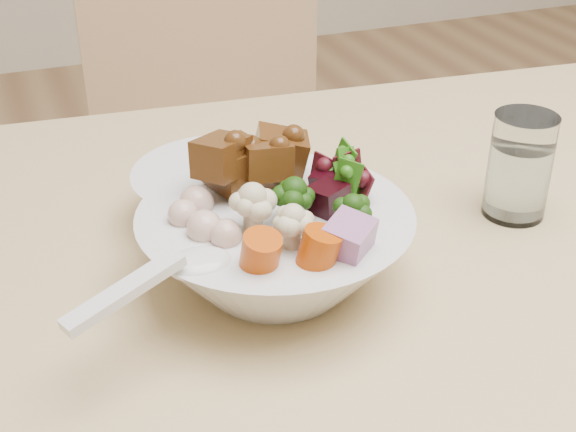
{
  "coord_description": "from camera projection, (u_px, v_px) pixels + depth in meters",
  "views": [
    {
      "loc": [
        -0.68,
        -0.39,
        1.17
      ],
      "look_at": [
        -0.47,
        0.17,
        0.82
      ],
      "focal_mm": 50.0,
      "sensor_mm": 36.0,
      "label": 1
    }
  ],
  "objects": [
    {
      "name": "soup_spoon",
      "position": [
        181.0,
        270.0,
        0.61
      ],
      "size": [
        0.14,
        0.08,
        0.03
      ],
      "rotation": [
        0.0,
        0.0,
        0.39
      ],
      "color": "silver",
      "rests_on": "food_bowl"
    },
    {
      "name": "side_bowl",
      "position": [
        221.0,
        197.0,
        0.79
      ],
      "size": [
        0.17,
        0.17,
        0.06
      ],
      "primitive_type": null,
      "color": "silver",
      "rests_on": "dining_table"
    },
    {
      "name": "water_glass",
      "position": [
        519.0,
        170.0,
        0.8
      ],
      "size": [
        0.06,
        0.06,
        0.11
      ],
      "color": "silver",
      "rests_on": "dining_table"
    },
    {
      "name": "chair_far",
      "position": [
        220.0,
        168.0,
        1.43
      ],
      "size": [
        0.46,
        0.46,
        0.92
      ],
      "rotation": [
        0.0,
        0.0,
        -0.08
      ],
      "color": "tan",
      "rests_on": "ground"
    },
    {
      "name": "food_bowl",
      "position": [
        277.0,
        241.0,
        0.7
      ],
      "size": [
        0.24,
        0.24,
        0.13
      ],
      "color": "silver",
      "rests_on": "dining_table"
    }
  ]
}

